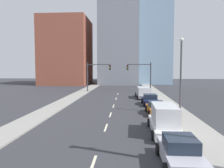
% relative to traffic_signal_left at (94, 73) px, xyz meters
% --- Properties ---
extents(sidewalk_left, '(2.71, 94.66, 0.13)m').
position_rel_traffic_signal_left_xyz_m(sidewalk_left, '(-2.39, 5.32, -4.02)').
color(sidewalk_left, gray).
rests_on(sidewalk_left, ground).
extents(sidewalk_right, '(2.71, 94.66, 0.13)m').
position_rel_traffic_signal_left_xyz_m(sidewalk_right, '(12.54, 5.32, -4.02)').
color(sidewalk_right, gray).
rests_on(sidewalk_right, ground).
extents(lane_stripe_at_8m, '(0.16, 2.40, 0.01)m').
position_rel_traffic_signal_left_xyz_m(lane_stripe_at_8m, '(5.07, -34.48, -4.08)').
color(lane_stripe_at_8m, beige).
rests_on(lane_stripe_at_8m, ground).
extents(lane_stripe_at_15m, '(0.16, 2.40, 0.01)m').
position_rel_traffic_signal_left_xyz_m(lane_stripe_at_15m, '(5.07, -27.28, -4.08)').
color(lane_stripe_at_15m, beige).
rests_on(lane_stripe_at_15m, ground).
extents(lane_stripe_at_20m, '(0.16, 2.40, 0.01)m').
position_rel_traffic_signal_left_xyz_m(lane_stripe_at_20m, '(5.07, -22.15, -4.08)').
color(lane_stripe_at_20m, beige).
rests_on(lane_stripe_at_20m, ground).
extents(lane_stripe_at_25m, '(0.16, 2.40, 0.01)m').
position_rel_traffic_signal_left_xyz_m(lane_stripe_at_25m, '(5.07, -16.71, -4.08)').
color(lane_stripe_at_25m, beige).
rests_on(lane_stripe_at_25m, ground).
extents(lane_stripe_at_32m, '(0.16, 2.40, 0.01)m').
position_rel_traffic_signal_left_xyz_m(lane_stripe_at_32m, '(5.07, -9.69, -4.08)').
color(lane_stripe_at_32m, beige).
rests_on(lane_stripe_at_32m, ground).
extents(lane_stripe_at_39m, '(0.16, 2.40, 0.01)m').
position_rel_traffic_signal_left_xyz_m(lane_stripe_at_39m, '(5.07, -2.86, -4.08)').
color(lane_stripe_at_39m, beige).
rests_on(lane_stripe_at_39m, ground).
extents(building_brick_left, '(14.00, 16.00, 20.41)m').
position_rel_traffic_signal_left_xyz_m(building_brick_left, '(-12.21, 23.00, 6.12)').
color(building_brick_left, '#9E513D').
rests_on(building_brick_left, ground).
extents(building_office_center, '(12.00, 20.00, 29.30)m').
position_rel_traffic_signal_left_xyz_m(building_office_center, '(4.27, 27.00, 10.57)').
color(building_office_center, gray).
rests_on(building_office_center, ground).
extents(building_glass_right, '(13.00, 20.00, 29.03)m').
position_rel_traffic_signal_left_xyz_m(building_glass_right, '(14.15, 31.00, 10.43)').
color(building_glass_right, '#8CADC6').
rests_on(building_glass_right, ground).
extents(traffic_signal_left, '(5.07, 0.35, 6.21)m').
position_rel_traffic_signal_left_xyz_m(traffic_signal_left, '(0.00, 0.00, 0.00)').
color(traffic_signal_left, '#38383D').
rests_on(traffic_signal_left, ground).
extents(traffic_signal_right, '(5.07, 0.35, 6.21)m').
position_rel_traffic_signal_left_xyz_m(traffic_signal_right, '(10.27, 0.00, 0.00)').
color(traffic_signal_right, '#38383D').
rests_on(traffic_signal_right, ground).
extents(street_lamp, '(0.44, 0.44, 8.39)m').
position_rel_traffic_signal_left_xyz_m(street_lamp, '(12.80, -20.91, 0.78)').
color(street_lamp, '#4C4C51').
rests_on(street_lamp, ground).
extents(sedan_silver, '(2.11, 4.29, 1.52)m').
position_rel_traffic_signal_left_xyz_m(sedan_silver, '(9.63, -34.23, -3.39)').
color(sedan_silver, '#B2B2BC').
rests_on(sedan_silver, ground).
extents(box_truck_white, '(2.35, 5.89, 2.25)m').
position_rel_traffic_signal_left_xyz_m(box_truck_white, '(9.76, -28.60, -3.03)').
color(box_truck_white, silver).
rests_on(box_truck_white, ground).
extents(sedan_orange, '(2.21, 4.36, 1.39)m').
position_rel_traffic_signal_left_xyz_m(sedan_orange, '(10.10, -21.35, -3.44)').
color(sedan_orange, orange).
rests_on(sedan_orange, ground).
extents(sedan_navy, '(2.28, 4.48, 1.48)m').
position_rel_traffic_signal_left_xyz_m(sedan_navy, '(10.07, -15.36, -3.41)').
color(sedan_navy, '#141E47').
rests_on(sedan_navy, ground).
extents(box_truck_gray, '(2.63, 5.99, 1.84)m').
position_rel_traffic_signal_left_xyz_m(box_truck_gray, '(9.66, -8.38, -3.20)').
color(box_truck_gray, slate).
rests_on(box_truck_gray, ground).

